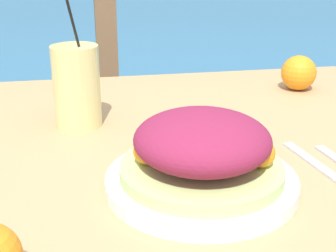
# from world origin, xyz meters

# --- Properties ---
(patio_table) EXTENTS (1.27, 0.93, 0.78)m
(patio_table) POSITION_xyz_m (0.00, 0.00, 0.69)
(patio_table) COLOR tan
(patio_table) RESTS_ON ground_plane
(railing_fence) EXTENTS (2.80, 0.08, 1.10)m
(railing_fence) POSITION_xyz_m (0.00, 0.84, 0.82)
(railing_fence) COLOR brown
(railing_fence) RESTS_ON ground_plane
(sea_backdrop) EXTENTS (12.00, 4.00, 0.53)m
(sea_backdrop) POSITION_xyz_m (0.00, 3.34, 0.26)
(sea_backdrop) COLOR teal
(sea_backdrop) RESTS_ON ground_plane
(salad_plate) EXTENTS (0.28, 0.28, 0.11)m
(salad_plate) POSITION_xyz_m (0.08, -0.17, 0.82)
(salad_plate) COLOR white
(salad_plate) RESTS_ON patio_table
(drink_glass) EXTENTS (0.09, 0.09, 0.24)m
(drink_glass) POSITION_xyz_m (-0.10, 0.12, 0.85)
(drink_glass) COLOR #DBCC7F
(drink_glass) RESTS_ON patio_table
(fork) EXTENTS (0.04, 0.18, 0.00)m
(fork) POSITION_xyz_m (0.27, -0.14, 0.78)
(fork) COLOR silver
(fork) RESTS_ON patio_table
(orange_near_glass) EXTENTS (0.08, 0.08, 0.08)m
(orange_near_glass) POSITION_xyz_m (0.43, 0.27, 0.82)
(orange_near_glass) COLOR orange
(orange_near_glass) RESTS_ON patio_table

